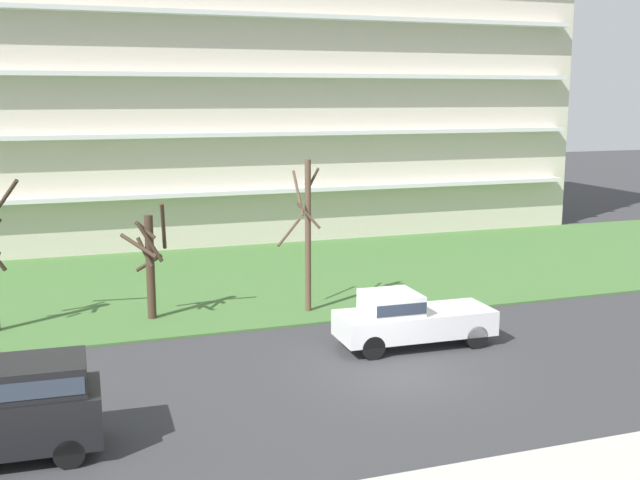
% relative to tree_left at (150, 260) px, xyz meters
% --- Properties ---
extents(ground, '(160.00, 160.00, 0.00)m').
position_rel_tree_left_xyz_m(ground, '(6.36, -8.61, -2.36)').
color(ground, '#38383A').
extents(grass_lawn_strip, '(80.00, 16.00, 0.08)m').
position_rel_tree_left_xyz_m(grass_lawn_strip, '(6.36, 5.39, -2.32)').
color(grass_lawn_strip, '#477238').
rests_on(grass_lawn_strip, ground).
extents(apartment_building, '(44.31, 13.20, 19.21)m').
position_rel_tree_left_xyz_m(apartment_building, '(6.36, 19.51, 7.24)').
color(apartment_building, beige).
rests_on(apartment_building, ground).
extents(tree_left, '(1.82, 1.68, 4.62)m').
position_rel_tree_left_xyz_m(tree_left, '(0.00, 0.00, 0.00)').
color(tree_left, '#423023').
rests_on(tree_left, ground).
extents(tree_center, '(1.68, 1.86, 6.08)m').
position_rel_tree_left_xyz_m(tree_center, '(5.95, -0.89, 0.87)').
color(tree_center, brown).
rests_on(tree_center, ground).
extents(pickup_white_near_left, '(5.46, 2.15, 1.95)m').
position_rel_tree_left_xyz_m(pickup_white_near_left, '(7.88, -6.10, -1.35)').
color(pickup_white_near_left, white).
rests_on(pickup_white_near_left, ground).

